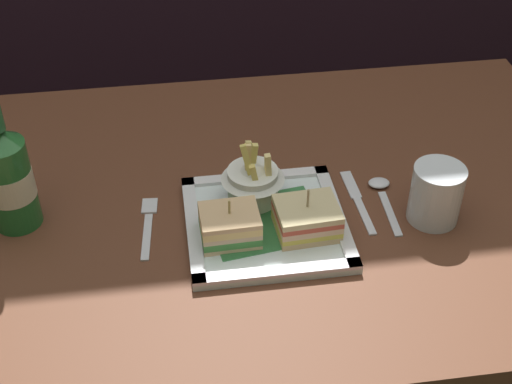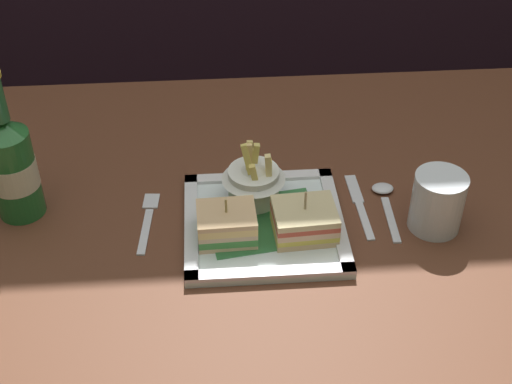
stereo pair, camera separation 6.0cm
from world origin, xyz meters
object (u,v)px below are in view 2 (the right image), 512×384
(dining_table, at_px, (249,264))
(beer_bottle, at_px, (11,164))
(fries_cup, at_px, (254,179))
(water_glass, at_px, (437,205))
(sandwich_half_left, at_px, (227,224))
(knife, at_px, (359,203))
(spoon, at_px, (385,197))
(fork, at_px, (148,220))
(sandwich_half_right, at_px, (304,221))
(square_plate, at_px, (264,224))

(dining_table, bearing_deg, beer_bottle, -178.84)
(fries_cup, height_order, water_glass, fries_cup)
(sandwich_half_left, relative_size, fries_cup, 0.81)
(dining_table, bearing_deg, fries_cup, -68.32)
(dining_table, height_order, knife, knife)
(spoon, bearing_deg, beer_bottle, 178.57)
(fork, bearing_deg, sandwich_half_right, -13.67)
(spoon, bearing_deg, fries_cup, 179.04)
(sandwich_half_right, xyz_separation_m, fries_cup, (-0.07, 0.08, 0.02))
(beer_bottle, xyz_separation_m, knife, (0.53, -0.02, -0.09))
(dining_table, xyz_separation_m, square_plate, (0.02, -0.07, 0.15))
(dining_table, distance_m, beer_bottle, 0.43)
(square_plate, distance_m, beer_bottle, 0.39)
(beer_bottle, relative_size, spoon, 1.78)
(fries_cup, height_order, fork, fries_cup)
(fries_cup, distance_m, beer_bottle, 0.36)
(square_plate, bearing_deg, spoon, 14.81)
(knife, height_order, spoon, spoon)
(sandwich_half_right, height_order, water_glass, water_glass)
(dining_table, relative_size, sandwich_half_right, 12.63)
(dining_table, height_order, sandwich_half_right, sandwich_half_right)
(spoon, bearing_deg, square_plate, -165.19)
(dining_table, bearing_deg, sandwich_half_left, -110.78)
(water_glass, relative_size, spoon, 0.67)
(square_plate, bearing_deg, fries_cup, 101.79)
(water_glass, bearing_deg, sandwich_half_right, -176.28)
(beer_bottle, bearing_deg, sandwich_half_left, -16.62)
(sandwich_half_right, bearing_deg, knife, 36.57)
(fries_cup, height_order, knife, fries_cup)
(square_plate, height_order, sandwich_half_left, sandwich_half_left)
(beer_bottle, relative_size, fork, 1.77)
(sandwich_half_right, bearing_deg, spoon, 29.61)
(square_plate, distance_m, sandwich_half_left, 0.07)
(sandwich_half_left, height_order, fork, sandwich_half_left)
(dining_table, relative_size, knife, 7.57)
(square_plate, bearing_deg, sandwich_half_left, -154.23)
(fork, bearing_deg, water_glass, -5.77)
(dining_table, height_order, beer_bottle, beer_bottle)
(square_plate, relative_size, spoon, 1.74)
(dining_table, bearing_deg, square_plate, -75.73)
(dining_table, height_order, fries_cup, fries_cup)
(fries_cup, distance_m, fork, 0.17)
(fries_cup, xyz_separation_m, water_glass, (0.27, -0.07, -0.01))
(square_plate, relative_size, water_glass, 2.59)
(sandwich_half_left, height_order, fries_cup, fries_cup)
(dining_table, bearing_deg, fork, -164.39)
(sandwich_half_right, height_order, knife, sandwich_half_right)
(dining_table, distance_m, knife, 0.23)
(fries_cup, xyz_separation_m, spoon, (0.21, -0.00, -0.05))
(sandwich_half_right, height_order, spoon, sandwich_half_right)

